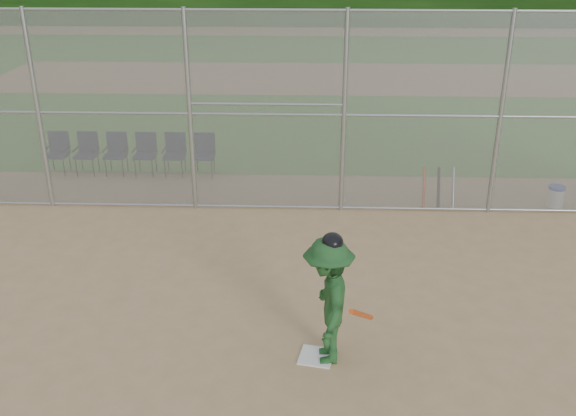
{
  "coord_description": "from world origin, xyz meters",
  "views": [
    {
      "loc": [
        0.33,
        -7.12,
        5.25
      ],
      "look_at": [
        0.0,
        2.5,
        1.1
      ],
      "focal_mm": 40.0,
      "sensor_mm": 36.0,
      "label": 1
    }
  ],
  "objects_px": {
    "home_plate": "(316,356)",
    "batter_at_plate": "(328,300)",
    "chair_0": "(57,154)",
    "water_cooler": "(556,196)"
  },
  "relations": [
    {
      "from": "home_plate",
      "to": "water_cooler",
      "type": "distance_m",
      "value": 7.32
    },
    {
      "from": "home_plate",
      "to": "chair_0",
      "type": "distance_m",
      "value": 9.22
    },
    {
      "from": "water_cooler",
      "to": "chair_0",
      "type": "height_order",
      "value": "chair_0"
    },
    {
      "from": "water_cooler",
      "to": "chair_0",
      "type": "distance_m",
      "value": 11.15
    },
    {
      "from": "batter_at_plate",
      "to": "chair_0",
      "type": "distance_m",
      "value": 9.32
    },
    {
      "from": "home_plate",
      "to": "batter_at_plate",
      "type": "distance_m",
      "value": 0.9
    },
    {
      "from": "batter_at_plate",
      "to": "water_cooler",
      "type": "xyz_separation_m",
      "value": [
        4.86,
        5.37,
        -0.68
      ]
    },
    {
      "from": "chair_0",
      "to": "batter_at_plate",
      "type": "bearing_deg",
      "value": -48.49
    },
    {
      "from": "home_plate",
      "to": "batter_at_plate",
      "type": "xyz_separation_m",
      "value": [
        0.13,
        -0.02,
        0.89
      ]
    },
    {
      "from": "batter_at_plate",
      "to": "chair_0",
      "type": "height_order",
      "value": "batter_at_plate"
    }
  ]
}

